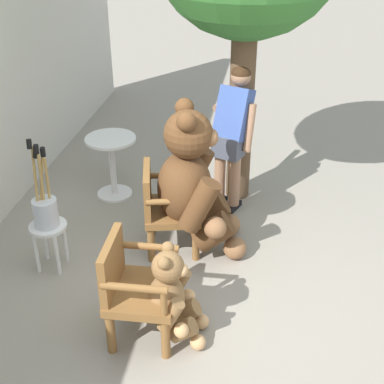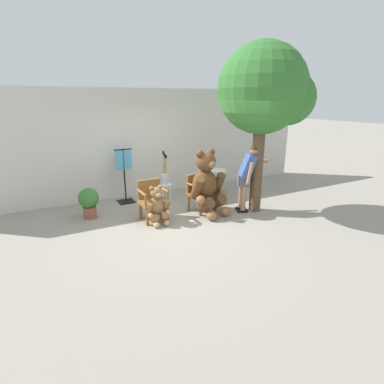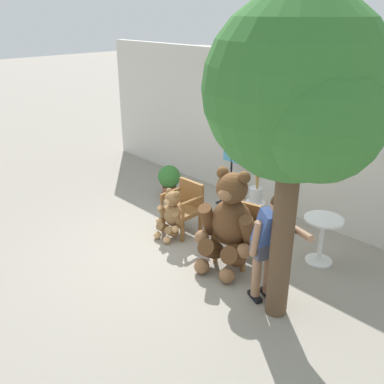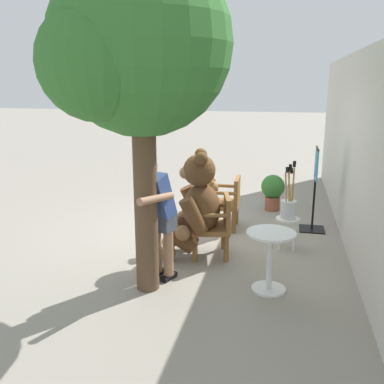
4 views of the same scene
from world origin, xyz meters
The scene contains 13 objects.
ground_plane centered at (0.00, 0.00, 0.00)m, with size 60.00×60.00×0.00m, color gray.
back_wall centered at (0.00, 2.40, 1.40)m, with size 10.00×0.16×2.80m, color beige.
wooden_chair_left centered at (-0.60, 0.49, 0.46)m, with size 0.57×0.53×0.86m.
wooden_chair_right centered at (0.59, 0.49, 0.46)m, with size 0.66×0.63×0.86m.
teddy_bear_large centered at (0.62, 0.23, 0.73)m, with size 0.92×0.92×1.48m.
teddy_bear_small centered at (-0.60, 0.20, 0.41)m, with size 0.50×0.47×0.83m.
person_visitor centered at (1.51, -0.05, 0.92)m, with size 0.83×0.47×1.56m.
white_stool centered at (0.10, 1.48, 0.36)m, with size 0.34×0.34×0.46m.
brush_bucket centered at (0.10, 1.48, 0.64)m, with size 0.22×0.22×0.84m.
round_side_table centered at (1.49, 1.29, 0.45)m, with size 0.56×0.56×0.72m.
patio_tree centered at (1.81, -0.16, 2.67)m, with size 2.00×1.90×3.69m.
potted_plant centered at (-1.81, 1.20, 0.40)m, with size 0.44×0.44×0.68m.
clothing_display_stand centered at (-0.81, 1.89, 0.72)m, with size 0.44×0.40×1.36m.
Camera 4 is at (6.13, 1.39, 2.36)m, focal length 40.00 mm.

